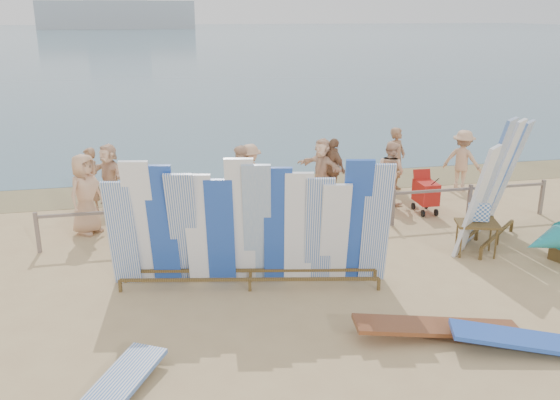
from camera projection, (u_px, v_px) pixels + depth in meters
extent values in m
plane|color=tan|center=(353.00, 287.00, 11.05)|extent=(160.00, 160.00, 0.00)
cube|color=#3F6071|center=(164.00, 35.00, 130.29)|extent=(320.00, 240.00, 0.02)
cube|color=olive|center=(275.00, 183.00, 17.75)|extent=(40.00, 2.60, 0.01)
cube|color=#999EA3|center=(117.00, 15.00, 175.12)|extent=(45.00, 8.00, 8.00)
cube|color=#7B695D|center=(312.00, 199.00, 13.60)|extent=(12.00, 0.06, 0.06)
cube|color=#7B695D|center=(37.00, 233.00, 12.50)|extent=(0.08, 0.08, 0.90)
cube|color=#7B695D|center=(135.00, 226.00, 12.90)|extent=(0.08, 0.08, 0.90)
cube|color=#7B695D|center=(226.00, 219.00, 13.31)|extent=(0.08, 0.08, 0.90)
cube|color=#7B695D|center=(312.00, 213.00, 13.71)|extent=(0.08, 0.08, 0.90)
cube|color=#7B695D|center=(393.00, 208.00, 14.11)|extent=(0.08, 0.08, 0.90)
cube|color=#7B695D|center=(469.00, 202.00, 14.51)|extent=(0.08, 0.08, 0.90)
cube|color=#7B695D|center=(542.00, 197.00, 14.91)|extent=(0.08, 0.08, 0.90)
cube|color=brown|center=(250.00, 280.00, 10.83)|extent=(4.67, 0.98, 0.05)
cube|color=brown|center=(250.00, 270.00, 11.21)|extent=(4.67, 0.98, 0.05)
cube|color=silver|center=(122.00, 234.00, 10.74)|extent=(0.59, 0.57, 2.11)
cube|color=white|center=(142.00, 224.00, 10.68)|extent=(0.63, 0.78, 2.50)
cube|color=#234AAF|center=(163.00, 226.00, 10.70)|extent=(0.61, 0.71, 2.42)
cube|color=silver|center=(183.00, 229.00, 10.73)|extent=(0.64, 0.86, 2.28)
cube|color=white|center=(200.00, 230.00, 10.74)|extent=(0.60, 0.63, 2.24)
cube|color=#234AAF|center=(220.00, 233.00, 10.76)|extent=(0.59, 0.61, 2.15)
cube|color=white|center=(241.00, 222.00, 10.70)|extent=(0.63, 0.80, 2.54)
cube|color=#7EA1CA|center=(257.00, 225.00, 10.72)|extent=(0.64, 0.83, 2.44)
cube|color=#234AAF|center=(278.00, 227.00, 10.74)|extent=(0.61, 0.71, 2.37)
cube|color=white|center=(298.00, 229.00, 10.76)|extent=(0.61, 0.69, 2.28)
cube|color=silver|center=(319.00, 231.00, 10.78)|extent=(0.61, 0.71, 2.18)
cube|color=white|center=(335.00, 234.00, 10.80)|extent=(0.62, 0.74, 2.07)
cube|color=#234AAF|center=(356.00, 223.00, 10.74)|extent=(0.62, 0.76, 2.51)
cube|color=silver|center=(376.00, 225.00, 10.76)|extent=(0.61, 0.70, 2.42)
cube|color=brown|center=(498.00, 234.00, 12.98)|extent=(1.62, 1.41, 0.06)
cube|color=brown|center=(477.00, 229.00, 13.24)|extent=(1.62, 1.41, 0.06)
cube|color=white|center=(476.00, 202.00, 12.09)|extent=(0.84, 0.85, 2.40)
cube|color=silver|center=(488.00, 184.00, 12.51)|extent=(0.94, 0.97, 2.86)
cube|color=white|center=(498.00, 180.00, 13.02)|extent=(0.96, 0.98, 2.75)
cube|color=silver|center=(507.00, 176.00, 13.54)|extent=(0.97, 0.99, 2.63)
cone|color=teal|center=(546.00, 241.00, 11.53)|extent=(1.33, 0.96, 0.56)
cube|color=brown|center=(478.00, 224.00, 12.34)|extent=(0.99, 0.82, 0.05)
cube|color=white|center=(479.00, 212.00, 12.27)|extent=(0.44, 0.16, 0.40)
cube|color=brown|center=(438.00, 336.00, 9.38)|extent=(2.74, 0.88, 0.32)
cube|color=#234AAF|center=(541.00, 352.00, 8.93)|extent=(2.73, 1.38, 0.35)
cube|color=red|center=(282.00, 207.00, 14.60)|extent=(0.70, 0.68, 0.05)
cube|color=red|center=(284.00, 193.00, 14.73)|extent=(0.55, 0.38, 0.54)
cube|color=red|center=(367.00, 198.00, 15.27)|extent=(0.73, 0.72, 0.05)
cube|color=red|center=(360.00, 186.00, 15.34)|extent=(0.54, 0.44, 0.54)
cube|color=red|center=(426.00, 192.00, 14.99)|extent=(0.46, 0.75, 0.55)
cube|color=red|center=(422.00, 176.00, 15.16)|extent=(0.45, 0.17, 0.34)
imported|color=tan|center=(86.00, 194.00, 13.50)|extent=(0.92, 0.98, 1.87)
imported|color=beige|center=(109.00, 175.00, 15.54)|extent=(1.32, 1.52, 1.65)
imported|color=beige|center=(241.00, 177.00, 15.31)|extent=(0.43, 0.82, 1.64)
imported|color=beige|center=(390.00, 173.00, 15.65)|extent=(0.76, 0.91, 1.69)
imported|color=#8C6042|center=(91.00, 180.00, 15.03)|extent=(0.62, 0.68, 1.66)
imported|color=#8C6042|center=(333.00, 168.00, 16.14)|extent=(0.71, 1.06, 1.66)
imported|color=beige|center=(322.00, 168.00, 16.23)|extent=(1.27, 1.54, 1.64)
imported|color=#8C6042|center=(397.00, 159.00, 16.77)|extent=(0.74, 0.72, 1.82)
imported|color=tan|center=(250.00, 175.00, 15.54)|extent=(1.15, 0.79, 1.64)
imported|color=tan|center=(462.00, 160.00, 16.86)|extent=(1.11, 1.13, 1.73)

